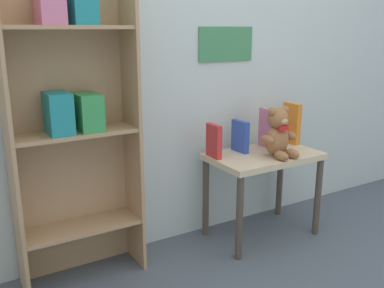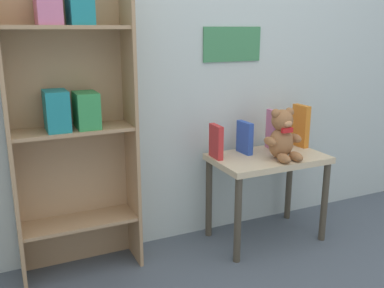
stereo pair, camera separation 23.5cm
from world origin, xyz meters
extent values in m
cube|color=silver|center=(0.00, 1.31, 1.25)|extent=(4.80, 0.06, 2.50)
cube|color=#3D8451|center=(0.17, 1.28, 1.17)|extent=(0.38, 0.01, 0.20)
cube|color=tan|center=(-1.11, 1.15, 0.77)|extent=(0.02, 0.24, 1.55)
cube|color=tan|center=(-0.51, 1.15, 0.77)|extent=(0.02, 0.24, 1.55)
cube|color=tan|center=(-0.81, 1.26, 0.77)|extent=(0.61, 0.02, 1.55)
cube|color=tan|center=(-0.81, 1.15, 0.28)|extent=(0.58, 0.22, 0.02)
cube|color=tan|center=(-0.81, 1.15, 0.77)|extent=(0.58, 0.22, 0.02)
cube|color=tan|center=(-0.81, 1.15, 1.27)|extent=(0.58, 0.22, 0.02)
cube|color=#D17093|center=(-0.88, 1.13, 1.36)|extent=(0.11, 0.17, 0.16)
cube|color=teal|center=(-0.74, 1.13, 1.38)|extent=(0.11, 0.17, 0.20)
cube|color=teal|center=(-0.88, 1.13, 0.88)|extent=(0.11, 0.17, 0.20)
cube|color=#33934C|center=(-0.74, 1.13, 0.87)|extent=(0.11, 0.17, 0.18)
cube|color=beige|center=(0.29, 1.03, 0.52)|extent=(0.67, 0.41, 0.04)
cylinder|color=#494233|center=(-0.01, 0.86, 0.25)|extent=(0.04, 0.04, 0.50)
cylinder|color=#494233|center=(0.60, 0.86, 0.25)|extent=(0.04, 0.04, 0.50)
cylinder|color=#494233|center=(-0.01, 1.21, 0.25)|extent=(0.04, 0.04, 0.50)
cylinder|color=#494233|center=(0.60, 1.21, 0.25)|extent=(0.04, 0.04, 0.50)
ellipsoid|color=#99663D|center=(0.33, 0.96, 0.62)|extent=(0.15, 0.12, 0.18)
sphere|color=#99663D|center=(0.33, 0.96, 0.76)|extent=(0.12, 0.12, 0.12)
sphere|color=#99663D|center=(0.28, 0.96, 0.80)|extent=(0.05, 0.05, 0.05)
sphere|color=#99663D|center=(0.37, 0.96, 0.80)|extent=(0.05, 0.05, 0.05)
ellipsoid|color=tan|center=(0.33, 0.91, 0.75)|extent=(0.05, 0.04, 0.04)
ellipsoid|color=#99663D|center=(0.24, 0.95, 0.65)|extent=(0.05, 0.10, 0.05)
ellipsoid|color=#99663D|center=(0.42, 0.95, 0.65)|extent=(0.05, 0.10, 0.05)
ellipsoid|color=#99663D|center=(0.29, 0.87, 0.56)|extent=(0.05, 0.11, 0.05)
ellipsoid|color=#99663D|center=(0.37, 0.87, 0.56)|extent=(0.05, 0.11, 0.05)
cube|color=red|center=(0.33, 0.91, 0.71)|extent=(0.07, 0.02, 0.03)
cube|color=red|center=(-0.01, 1.12, 0.63)|extent=(0.04, 0.13, 0.20)
cube|color=#2D51B7|center=(0.19, 1.14, 0.63)|extent=(0.04, 0.13, 0.19)
cube|color=#D17093|center=(0.39, 1.13, 0.66)|extent=(0.02, 0.13, 0.25)
cube|color=orange|center=(0.60, 1.13, 0.67)|extent=(0.04, 0.13, 0.27)
camera|label=1|loc=(-1.35, -0.87, 1.26)|focal=40.00mm
camera|label=2|loc=(-1.14, -0.98, 1.26)|focal=40.00mm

